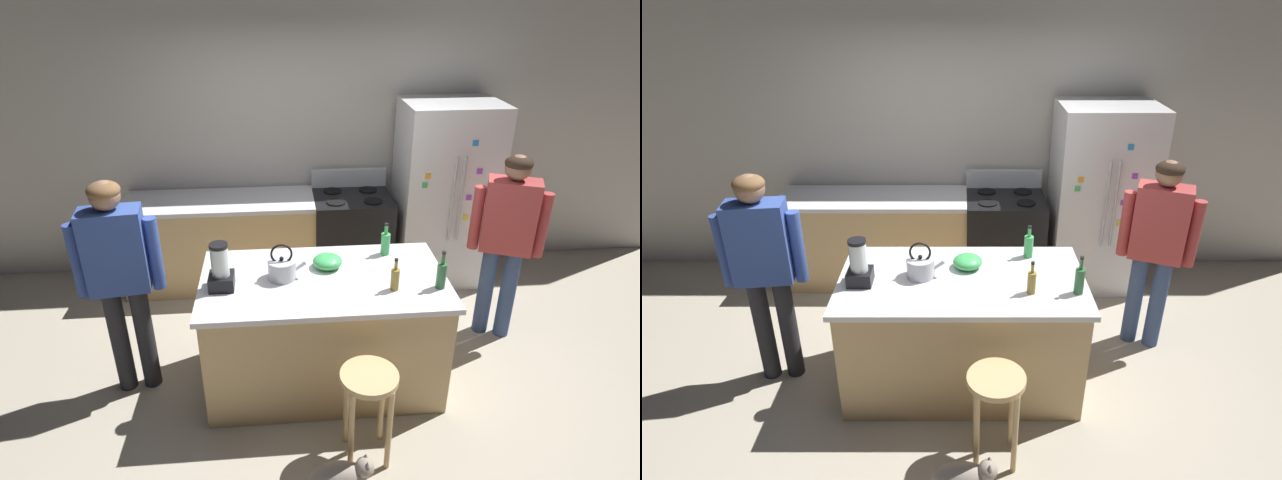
# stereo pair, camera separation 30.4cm
# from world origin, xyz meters

# --- Properties ---
(ground_plane) EXTENTS (14.00, 14.00, 0.00)m
(ground_plane) POSITION_xyz_m (0.00, 0.00, 0.00)
(ground_plane) COLOR #B2A893
(back_wall) EXTENTS (8.00, 0.10, 2.70)m
(back_wall) POSITION_xyz_m (0.00, 1.95, 1.35)
(back_wall) COLOR #BCB7AD
(back_wall) RESTS_ON ground_plane
(kitchen_island) EXTENTS (1.74, 0.96, 0.91)m
(kitchen_island) POSITION_xyz_m (0.00, 0.00, 0.46)
(kitchen_island) COLOR tan
(kitchen_island) RESTS_ON ground_plane
(back_counter_run) EXTENTS (2.00, 0.64, 0.91)m
(back_counter_run) POSITION_xyz_m (-0.80, 1.55, 0.45)
(back_counter_run) COLOR tan
(back_counter_run) RESTS_ON ground_plane
(refrigerator) EXTENTS (0.90, 0.73, 1.81)m
(refrigerator) POSITION_xyz_m (1.33, 1.50, 0.91)
(refrigerator) COLOR silver
(refrigerator) RESTS_ON ground_plane
(stove_range) EXTENTS (0.76, 0.65, 1.09)m
(stove_range) POSITION_xyz_m (0.43, 1.52, 0.47)
(stove_range) COLOR black
(stove_range) RESTS_ON ground_plane
(person_by_island_left) EXTENTS (0.60, 0.27, 1.66)m
(person_by_island_left) POSITION_xyz_m (-1.41, 0.06, 1.00)
(person_by_island_left) COLOR #26262B
(person_by_island_left) RESTS_ON ground_plane
(person_by_sink_right) EXTENTS (0.58, 0.36, 1.62)m
(person_by_sink_right) POSITION_xyz_m (1.53, 0.47, 0.98)
(person_by_sink_right) COLOR #384C7A
(person_by_sink_right) RESTS_ON ground_plane
(bar_stool) EXTENTS (0.36, 0.36, 0.67)m
(bar_stool) POSITION_xyz_m (0.21, -0.75, 0.52)
(bar_stool) COLOR tan
(bar_stool) RESTS_ON ground_plane
(cat) EXTENTS (0.52, 0.18, 0.26)m
(cat) POSITION_xyz_m (0.01, -1.00, 0.11)
(cat) COLOR gray
(cat) RESTS_ON ground_plane
(blender_appliance) EXTENTS (0.17, 0.17, 0.33)m
(blender_appliance) POSITION_xyz_m (-0.70, -0.07, 1.05)
(blender_appliance) COLOR black
(blender_appliance) RESTS_ON kitchen_island
(bottle_vinegar) EXTENTS (0.06, 0.06, 0.24)m
(bottle_vinegar) POSITION_xyz_m (0.46, -0.19, 0.99)
(bottle_vinegar) COLOR olive
(bottle_vinegar) RESTS_ON kitchen_island
(bottle_soda) EXTENTS (0.07, 0.07, 0.26)m
(bottle_soda) POSITION_xyz_m (0.50, 0.32, 1.00)
(bottle_soda) COLOR #3FB259
(bottle_soda) RESTS_ON kitchen_island
(bottle_olive_oil) EXTENTS (0.07, 0.07, 0.28)m
(bottle_olive_oil) POSITION_xyz_m (0.78, -0.20, 1.01)
(bottle_olive_oil) COLOR #2D6638
(bottle_olive_oil) RESTS_ON kitchen_island
(mixing_bowl) EXTENTS (0.21, 0.21, 0.10)m
(mixing_bowl) POSITION_xyz_m (0.04, 0.15, 0.96)
(mixing_bowl) COLOR #3FB259
(mixing_bowl) RESTS_ON kitchen_island
(tea_kettle) EXTENTS (0.28, 0.20, 0.27)m
(tea_kettle) POSITION_xyz_m (-0.29, 0.03, 0.99)
(tea_kettle) COLOR #B7BABF
(tea_kettle) RESTS_ON kitchen_island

